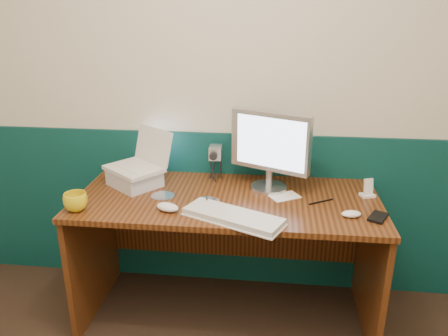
# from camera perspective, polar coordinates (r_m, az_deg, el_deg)

# --- Properties ---
(back_wall) EXTENTS (3.50, 0.04, 2.50)m
(back_wall) POSITION_cam_1_polar(r_m,az_deg,el_deg) (2.52, 1.58, 10.06)
(back_wall) COLOR beige
(back_wall) RESTS_ON ground
(wainscot) EXTENTS (3.48, 0.02, 1.00)m
(wainscot) POSITION_cam_1_polar(r_m,az_deg,el_deg) (2.74, 1.41, -5.61)
(wainscot) COLOR #083533
(wainscot) RESTS_ON ground
(desk) EXTENTS (1.60, 0.70, 0.75)m
(desk) POSITION_cam_1_polar(r_m,az_deg,el_deg) (2.49, 0.40, -11.75)
(desk) COLOR #381A0A
(desk) RESTS_ON ground
(laptop_riser) EXTENTS (0.34, 0.33, 0.09)m
(laptop_riser) POSITION_cam_1_polar(r_m,az_deg,el_deg) (2.50, -11.60, -1.30)
(laptop_riser) COLOR silver
(laptop_riser) RESTS_ON desk
(laptop) EXTENTS (0.38, 0.36, 0.25)m
(laptop) POSITION_cam_1_polar(r_m,az_deg,el_deg) (2.45, -11.88, 2.39)
(laptop) COLOR silver
(laptop) RESTS_ON laptop_riser
(monitor) EXTENTS (0.46, 0.30, 0.45)m
(monitor) POSITION_cam_1_polar(r_m,az_deg,el_deg) (2.36, 6.03, 2.30)
(monitor) COLOR #BDBCC1
(monitor) RESTS_ON desk
(keyboard) EXTENTS (0.50, 0.35, 0.03)m
(keyboard) POSITION_cam_1_polar(r_m,az_deg,el_deg) (2.07, 1.19, -6.45)
(keyboard) COLOR silver
(keyboard) RESTS_ON desk
(mouse_right) EXTENTS (0.10, 0.07, 0.03)m
(mouse_right) POSITION_cam_1_polar(r_m,az_deg,el_deg) (2.19, 16.29, -5.77)
(mouse_right) COLOR white
(mouse_right) RESTS_ON desk
(mouse_left) EXTENTS (0.14, 0.11, 0.04)m
(mouse_left) POSITION_cam_1_polar(r_m,az_deg,el_deg) (2.18, -7.38, -5.08)
(mouse_left) COLOR white
(mouse_left) RESTS_ON desk
(mug) EXTENTS (0.15, 0.15, 0.09)m
(mug) POSITION_cam_1_polar(r_m,az_deg,el_deg) (2.27, -18.82, -4.20)
(mug) COLOR gold
(mug) RESTS_ON desk
(camcorder) EXTENTS (0.11, 0.15, 0.22)m
(camcorder) POSITION_cam_1_polar(r_m,az_deg,el_deg) (2.51, -1.11, 0.87)
(camcorder) COLOR silver
(camcorder) RESTS_ON desk
(cd_spindle) EXTENTS (0.13, 0.13, 0.03)m
(cd_spindle) POSITION_cam_1_polar(r_m,az_deg,el_deg) (2.21, -2.25, -4.69)
(cd_spindle) COLOR silver
(cd_spindle) RESTS_ON desk
(cd_loose_a) EXTENTS (0.13, 0.13, 0.00)m
(cd_loose_a) POSITION_cam_1_polar(r_m,az_deg,el_deg) (2.36, -8.00, -3.59)
(cd_loose_a) COLOR #ACB1BC
(cd_loose_a) RESTS_ON desk
(pen) EXTENTS (0.13, 0.09, 0.01)m
(pen) POSITION_cam_1_polar(r_m,az_deg,el_deg) (2.31, 12.57, -4.31)
(pen) COLOR black
(pen) RESTS_ON desk
(papers) EXTENTS (0.18, 0.17, 0.00)m
(papers) POSITION_cam_1_polar(r_m,az_deg,el_deg) (2.34, 7.92, -3.70)
(papers) COLOR white
(papers) RESTS_ON desk
(dock) EXTENTS (0.09, 0.08, 0.01)m
(dock) POSITION_cam_1_polar(r_m,az_deg,el_deg) (2.45, 18.22, -3.39)
(dock) COLOR white
(dock) RESTS_ON desk
(music_player) EXTENTS (0.06, 0.04, 0.09)m
(music_player) POSITION_cam_1_polar(r_m,az_deg,el_deg) (2.43, 18.35, -2.31)
(music_player) COLOR silver
(music_player) RESTS_ON dock
(pda) EXTENTS (0.12, 0.14, 0.01)m
(pda) POSITION_cam_1_polar(r_m,az_deg,el_deg) (2.21, 19.47, -6.07)
(pda) COLOR black
(pda) RESTS_ON desk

